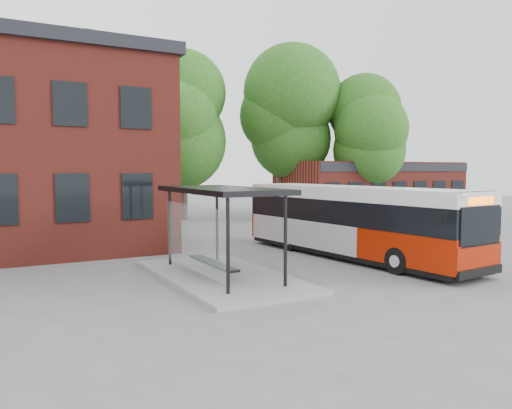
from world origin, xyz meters
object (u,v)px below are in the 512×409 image
bicycle_3 (343,217)px  bicycle_5 (354,214)px  bicycle_0 (310,218)px  bicycle_2 (340,217)px  bicycle_6 (372,215)px  bicycle_4 (363,216)px  bus_shelter (222,232)px  bicycle_7 (367,214)px  city_bus (352,222)px

bicycle_3 → bicycle_5: bearing=-58.9°
bicycle_0 → bicycle_2: (1.70, -0.73, 0.04)m
bicycle_3 → bicycle_6: 2.84m
bicycle_4 → bicycle_5: bicycle_5 is taller
bicycle_3 → bicycle_4: (1.72, 0.05, 0.01)m
bicycle_0 → bus_shelter: bearing=116.4°
bicycle_2 → bicycle_4: 1.94m
bicycle_3 → bicycle_7: bicycle_7 is taller
bus_shelter → city_bus: bus_shelter is taller
bicycle_3 → bicycle_6: size_ratio=0.91×
city_bus → bicycle_0: 11.46m
bicycle_5 → bicycle_6: bearing=-95.8°
bus_shelter → bicycle_2: (12.86, 10.38, -0.96)m
bicycle_4 → bicycle_5: 0.96m
bicycle_2 → bicycle_3: bearing=-101.4°
bus_shelter → bicycle_3: size_ratio=4.40×
bicycle_5 → bicycle_6: (1.02, -0.53, -0.04)m
city_bus → bicycle_0: bearing=58.3°
bicycle_2 → bicycle_6: bicycle_2 is taller
bicycle_2 → bicycle_6: (3.02, 0.47, -0.03)m
bicycle_5 → bicycle_6: bicycle_5 is taller
bicycle_3 → bicycle_2: bearing=87.6°
bicycle_6 → city_bus: bearing=123.5°
bicycle_4 → bicycle_6: (1.08, 0.43, -0.03)m
bus_shelter → city_bus: bearing=8.7°
bus_shelter → bicycle_7: bus_shelter is taller
bicycle_6 → bicycle_4: bearing=100.0°
bus_shelter → bicycle_6: bus_shelter is taller
city_bus → bicycle_5: 13.73m
bicycle_5 → bicycle_0: bearing=115.6°
bicycle_4 → bicycle_6: 1.16m
bicycle_0 → bicycle_2: bearing=-131.6°
city_bus → bicycle_0: (5.16, 10.19, -0.93)m
bicycle_2 → bicycle_3: bicycle_2 is taller
bus_shelter → bicycle_4: (14.80, 10.41, -0.96)m
city_bus → bicycle_7: (9.58, 10.05, -0.89)m
bicycle_0 → bicycle_7: 4.42m
bicycle_3 → bicycle_5: 2.04m
bus_shelter → bicycle_5: 18.73m
city_bus → bicycle_6: city_bus is taller
city_bus → bicycle_3: city_bus is taller
bus_shelter → bicycle_7: 19.08m
bicycle_4 → bicycle_2: bearing=79.2°
bicycle_4 → bicycle_7: bicycle_7 is taller
bicycle_6 → bicycle_3: bearing=88.1°
bicycle_4 → bus_shelter: bearing=113.2°
bicycle_0 → bicycle_3: bicycle_3 is taller
bicycle_7 → bus_shelter: bearing=103.3°
bus_shelter → bicycle_0: (11.16, 11.10, -0.99)m
bicycle_4 → bicycle_5: (0.06, 0.96, 0.01)m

